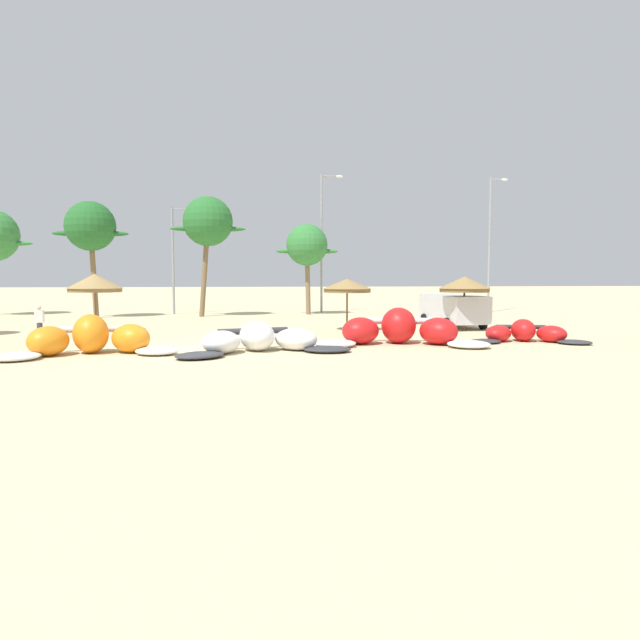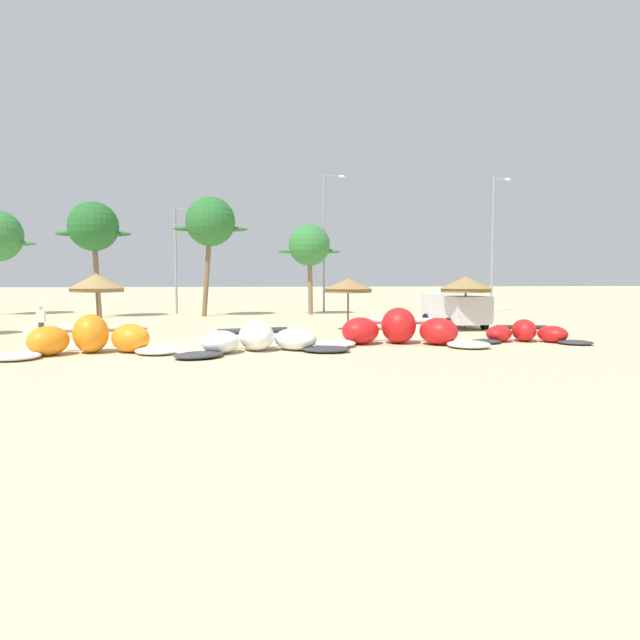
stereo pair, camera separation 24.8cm
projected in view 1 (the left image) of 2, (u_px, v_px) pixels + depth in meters
ground_plane at (190, 350)px, 22.68m from camera, size 260.00×260.00×0.00m
kite_left at (90, 339)px, 21.47m from camera, size 6.57×3.75×1.49m
kite_left_of_center at (259, 340)px, 22.16m from camera, size 6.89×4.07×1.18m
kite_center at (399, 330)px, 24.58m from camera, size 7.54×4.09×1.57m
kite_right_of_center at (525, 333)px, 25.51m from camera, size 5.38×3.08×1.00m
beach_umbrella_middle at (95, 283)px, 30.14m from camera, size 2.87×2.87×3.06m
beach_umbrella_near_palms at (347, 286)px, 30.66m from camera, size 2.65×2.65×2.79m
beach_umbrella_outermost at (465, 284)px, 30.54m from camera, size 2.75×2.75×2.92m
parked_van at (452, 308)px, 32.94m from camera, size 2.63×5.55×1.84m
person_near_kites at (40, 323)px, 25.68m from camera, size 0.36×0.24×1.62m
palm_left at (90, 227)px, 39.61m from camera, size 5.16×3.44×8.11m
palm_left_of_gap at (208, 222)px, 41.03m from camera, size 5.35×3.57×8.64m
palm_center_left at (307, 246)px, 43.28m from camera, size 4.74×3.16×6.86m
lamppost_west at (175, 254)px, 43.67m from camera, size 1.75×0.24×8.14m
lamppost_west_center at (323, 237)px, 45.49m from camera, size 1.80×0.24×10.96m
lamppost_east_center at (491, 239)px, 45.77m from camera, size 1.50×0.24×10.75m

